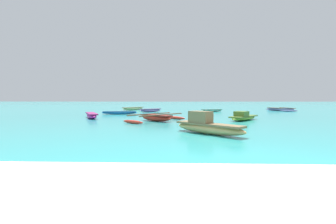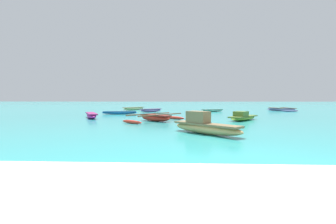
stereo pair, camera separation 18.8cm
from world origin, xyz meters
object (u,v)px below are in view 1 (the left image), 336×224
Objects in this scene: moored_boat_1 at (133,108)px; moored_boat_2 at (151,110)px; moored_boat_0 at (207,126)px; moored_boat_6 at (281,109)px; moored_boat_7 at (120,112)px; moored_boat_8 at (92,115)px; moored_boat_3 at (212,110)px; moored_boat_5 at (156,118)px; moored_boat_4 at (243,117)px.

moored_boat_1 is 1.32× the size of moored_boat_2.
moored_boat_2 is (-4.04, 15.24, -0.12)m from moored_boat_0.
moored_boat_6 is (15.33, 2.89, -0.02)m from moored_boat_2.
moored_boat_7 is 1.05× the size of moored_boat_8.
moored_boat_2 is 0.95× the size of moored_boat_3.
moored_boat_0 is 0.66× the size of moored_boat_5.
moored_boat_1 reaches higher than moored_boat_3.
moored_boat_5 is 7.57m from moored_boat_7.
moored_boat_7 is (-3.99, 6.43, -0.06)m from moored_boat_5.
moored_boat_8 is (-7.54, 7.26, -0.11)m from moored_boat_0.
moored_boat_3 is (9.46, -3.37, -0.05)m from moored_boat_1.
moored_boat_5 is at bearing -139.60° from moored_boat_6.
moored_boat_5 is at bearing -120.49° from moored_boat_2.
moored_boat_3 is at bearing -168.42° from moored_boat_6.
moored_boat_7 is (-6.52, 11.51, -0.16)m from moored_boat_0.
moored_boat_3 reaches higher than moored_boat_7.
moored_boat_2 is 0.84× the size of moored_boat_4.
moored_boat_3 is 12.03m from moored_boat_5.
moored_boat_1 is 7.77m from moored_boat_7.
moored_boat_1 is 14.81m from moored_boat_5.
moored_boat_6 is at bearing -4.64° from moored_boat_3.
moored_boat_8 is at bearing -111.00° from moored_boat_7.
moored_boat_0 is 6.76m from moored_boat_4.
moored_boat_3 is at bearing 17.99° from moored_boat_7.
moored_boat_1 is at bearing 141.20° from moored_boat_3.
moored_boat_2 is at bearing -172.31° from moored_boat_6.
moored_boat_4 is 10.85m from moored_boat_8.
moored_boat_1 is (-6.75, 19.28, -0.11)m from moored_boat_0.
moored_boat_4 is at bearing -108.44° from moored_boat_1.
moored_boat_0 is 0.84× the size of moored_boat_7.
moored_boat_7 is (-9.23, -4.40, -0.00)m from moored_boat_3.
moored_boat_4 reaches higher than moored_boat_5.
moored_boat_4 is 0.75× the size of moored_boat_6.
moored_boat_5 is at bearing -65.67° from moored_boat_7.
moored_boat_7 is at bearing -162.48° from moored_boat_2.
moored_boat_5 is (-5.76, -0.86, 0.01)m from moored_boat_4.
moored_boat_4 is (9.99, -13.34, 0.00)m from moored_boat_1.
moored_boat_5 reaches higher than moored_boat_7.
moored_boat_6 is at bearing -58.88° from moored_boat_1.
moored_boat_2 is at bearing 149.50° from moored_boat_0.
moored_boat_4 is 11.23m from moored_boat_7.
moored_boat_6 is at bearing 82.94° from moored_boat_5.
moored_boat_2 is 0.63× the size of moored_boat_6.
moored_boat_7 is (-17.80, -6.63, -0.02)m from moored_boat_6.
moored_boat_2 is at bearing 78.11° from moored_boat_4.
moored_boat_0 reaches higher than moored_boat_5.
moored_boat_0 reaches higher than moored_boat_2.
moored_boat_2 is (2.71, -4.03, -0.01)m from moored_boat_1.
moored_boat_0 is 5.67m from moored_boat_5.
moored_boat_3 is at bearing 43.08° from moored_boat_4.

